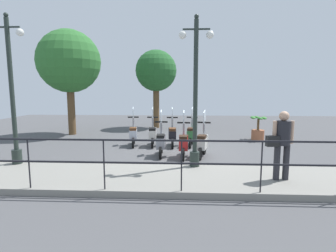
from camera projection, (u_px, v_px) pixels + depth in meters
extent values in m
plane|color=#4C4C4F|center=(181.00, 151.00, 9.57)|extent=(28.00, 28.00, 0.00)
cube|color=gray|center=(181.00, 178.00, 6.40)|extent=(2.20, 20.00, 0.15)
cube|color=slate|center=(181.00, 166.00, 7.44)|extent=(0.10, 20.00, 0.15)
cube|color=black|center=(182.00, 141.00, 5.26)|extent=(0.04, 16.00, 0.04)
cube|color=black|center=(182.00, 163.00, 5.32)|extent=(0.04, 16.00, 0.04)
cylinder|color=black|center=(261.00, 167.00, 5.25)|extent=(0.03, 0.03, 1.05)
cylinder|color=black|center=(181.00, 166.00, 5.33)|extent=(0.03, 0.03, 1.05)
cylinder|color=black|center=(104.00, 165.00, 5.41)|extent=(0.03, 0.03, 1.05)
cylinder|color=black|center=(29.00, 164.00, 5.49)|extent=(0.03, 0.03, 1.05)
cylinder|color=#232D28|center=(195.00, 159.00, 7.13)|extent=(0.26, 0.26, 0.40)
cylinder|color=#232D28|center=(195.00, 95.00, 6.90)|extent=(0.12, 0.12, 3.85)
cube|color=#232D28|center=(196.00, 29.00, 6.68)|extent=(0.04, 0.70, 0.04)
sphere|color=white|center=(210.00, 35.00, 6.68)|extent=(0.20, 0.20, 0.20)
sphere|color=white|center=(183.00, 35.00, 6.71)|extent=(0.20, 0.20, 0.20)
sphere|color=#232D28|center=(197.00, 16.00, 6.64)|extent=(0.12, 0.12, 0.12)
cylinder|color=#232D28|center=(17.00, 157.00, 7.39)|extent=(0.26, 0.26, 0.40)
cylinder|color=#232D28|center=(12.00, 93.00, 7.15)|extent=(0.12, 0.12, 3.96)
cube|color=#232D28|center=(7.00, 27.00, 6.92)|extent=(0.04, 0.70, 0.04)
sphere|color=white|center=(20.00, 32.00, 6.92)|extent=(0.20, 0.20, 0.20)
sphere|color=#232D28|center=(6.00, 15.00, 6.87)|extent=(0.12, 0.12, 0.12)
cylinder|color=#28282D|center=(286.00, 162.00, 6.03)|extent=(0.14, 0.14, 0.82)
cylinder|color=#28282D|center=(277.00, 162.00, 6.02)|extent=(0.14, 0.14, 0.82)
cylinder|color=#232328|center=(283.00, 133.00, 5.93)|extent=(0.35, 0.35, 0.55)
sphere|color=tan|center=(284.00, 116.00, 5.88)|extent=(0.22, 0.22, 0.22)
cylinder|color=tan|center=(292.00, 132.00, 5.94)|extent=(0.09, 0.09, 0.52)
cylinder|color=tan|center=(275.00, 132.00, 5.92)|extent=(0.09, 0.09, 0.52)
cube|color=black|center=(272.00, 141.00, 5.89)|extent=(0.17, 0.29, 0.24)
cylinder|color=brown|center=(71.00, 110.00, 13.11)|extent=(0.36, 0.36, 2.48)
sphere|color=#2D6B2D|center=(69.00, 61.00, 12.79)|extent=(3.04, 3.04, 3.04)
cylinder|color=brown|center=(156.00, 107.00, 15.57)|extent=(0.36, 0.36, 2.46)
sphere|color=#235B28|center=(156.00, 71.00, 15.28)|extent=(2.39, 2.39, 2.39)
cylinder|color=#9E5B3D|center=(258.00, 135.00, 11.75)|extent=(0.56, 0.56, 0.45)
cylinder|color=brown|center=(258.00, 124.00, 11.69)|extent=(0.10, 0.10, 0.50)
ellipsoid|color=#387A33|center=(257.00, 117.00, 11.90)|extent=(0.56, 0.16, 0.10)
ellipsoid|color=#387A33|center=(260.00, 118.00, 11.40)|extent=(0.56, 0.16, 0.10)
ellipsoid|color=#387A33|center=(253.00, 118.00, 11.66)|extent=(0.56, 0.16, 0.10)
ellipsoid|color=#387A33|center=(264.00, 118.00, 11.64)|extent=(0.56, 0.16, 0.10)
ellipsoid|color=#387A33|center=(253.00, 117.00, 11.84)|extent=(0.56, 0.16, 0.10)
ellipsoid|color=#387A33|center=(264.00, 118.00, 11.46)|extent=(0.56, 0.16, 0.10)
cylinder|color=black|center=(204.00, 148.00, 9.10)|extent=(0.41, 0.17, 0.40)
cylinder|color=black|center=(200.00, 154.00, 8.32)|extent=(0.41, 0.17, 0.40)
cube|color=beige|center=(202.00, 143.00, 8.59)|extent=(0.65, 0.42, 0.36)
cube|color=beige|center=(203.00, 141.00, 8.87)|extent=(0.19, 0.32, 0.44)
cube|color=black|center=(202.00, 137.00, 8.50)|extent=(0.45, 0.35, 0.10)
cylinder|color=gray|center=(204.00, 131.00, 8.87)|extent=(0.19, 0.11, 0.55)
cube|color=black|center=(204.00, 122.00, 8.84)|extent=(0.16, 0.44, 0.05)
cube|color=silver|center=(204.00, 116.00, 8.87)|extent=(0.38, 0.12, 0.42)
cylinder|color=black|center=(184.00, 149.00, 9.06)|extent=(0.40, 0.09, 0.40)
cylinder|color=black|center=(183.00, 155.00, 8.24)|extent=(0.40, 0.09, 0.40)
cube|color=#B21E1E|center=(183.00, 144.00, 8.53)|extent=(0.61, 0.30, 0.36)
cube|color=#B21E1E|center=(184.00, 141.00, 8.81)|extent=(0.13, 0.30, 0.44)
cube|color=black|center=(183.00, 137.00, 8.43)|extent=(0.41, 0.27, 0.10)
cylinder|color=gray|center=(184.00, 131.00, 8.82)|extent=(0.18, 0.07, 0.55)
cube|color=black|center=(184.00, 123.00, 8.79)|extent=(0.07, 0.44, 0.05)
cube|color=silver|center=(184.00, 117.00, 8.82)|extent=(0.39, 0.04, 0.42)
cylinder|color=black|center=(161.00, 147.00, 9.28)|extent=(0.40, 0.09, 0.40)
cylinder|color=black|center=(160.00, 153.00, 8.46)|extent=(0.40, 0.09, 0.40)
cube|color=gray|center=(161.00, 142.00, 8.74)|extent=(0.61, 0.30, 0.36)
cube|color=gray|center=(161.00, 140.00, 9.03)|extent=(0.13, 0.30, 0.44)
cube|color=black|center=(161.00, 136.00, 8.64)|extent=(0.41, 0.27, 0.10)
cylinder|color=gray|center=(161.00, 130.00, 9.04)|extent=(0.18, 0.08, 0.55)
cube|color=black|center=(161.00, 122.00, 9.00)|extent=(0.07, 0.44, 0.05)
cube|color=silver|center=(161.00, 116.00, 9.04)|extent=(0.39, 0.04, 0.42)
cylinder|color=black|center=(192.00, 139.00, 10.83)|extent=(0.41, 0.13, 0.40)
cylinder|color=black|center=(190.00, 143.00, 10.02)|extent=(0.41, 0.13, 0.40)
cube|color=#2D6B38|center=(191.00, 135.00, 10.30)|extent=(0.63, 0.36, 0.36)
cube|color=#2D6B38|center=(192.00, 133.00, 10.58)|extent=(0.16, 0.31, 0.44)
cube|color=black|center=(191.00, 129.00, 10.20)|extent=(0.43, 0.31, 0.10)
cylinder|color=gray|center=(192.00, 124.00, 10.59)|extent=(0.19, 0.09, 0.55)
cube|color=black|center=(192.00, 117.00, 10.56)|extent=(0.12, 0.44, 0.05)
cube|color=silver|center=(192.00, 112.00, 10.59)|extent=(0.39, 0.08, 0.42)
cylinder|color=black|center=(172.00, 140.00, 10.76)|extent=(0.40, 0.10, 0.40)
cylinder|color=black|center=(172.00, 144.00, 9.94)|extent=(0.40, 0.10, 0.40)
cube|color=black|center=(172.00, 135.00, 10.23)|extent=(0.61, 0.31, 0.36)
cube|color=black|center=(172.00, 133.00, 10.51)|extent=(0.13, 0.31, 0.44)
cube|color=#4C2D19|center=(172.00, 129.00, 10.13)|extent=(0.41, 0.28, 0.10)
cylinder|color=gray|center=(172.00, 124.00, 10.53)|extent=(0.19, 0.08, 0.55)
cube|color=black|center=(172.00, 117.00, 10.49)|extent=(0.08, 0.44, 0.05)
cube|color=silver|center=(172.00, 112.00, 10.52)|extent=(0.39, 0.05, 0.42)
cylinder|color=black|center=(153.00, 139.00, 10.86)|extent=(0.40, 0.11, 0.40)
cylinder|color=black|center=(152.00, 143.00, 10.03)|extent=(0.40, 0.11, 0.40)
cube|color=beige|center=(153.00, 135.00, 10.32)|extent=(0.62, 0.32, 0.36)
cube|color=beige|center=(153.00, 133.00, 10.61)|extent=(0.14, 0.31, 0.44)
cube|color=black|center=(152.00, 129.00, 10.22)|extent=(0.42, 0.29, 0.10)
cylinder|color=gray|center=(153.00, 124.00, 10.62)|extent=(0.19, 0.08, 0.55)
cube|color=black|center=(153.00, 117.00, 10.58)|extent=(0.09, 0.44, 0.05)
cube|color=silver|center=(153.00, 112.00, 10.62)|extent=(0.39, 0.06, 0.42)
cylinder|color=black|center=(134.00, 139.00, 10.90)|extent=(0.41, 0.14, 0.40)
cylinder|color=black|center=(133.00, 143.00, 10.08)|extent=(0.41, 0.14, 0.40)
cube|color=#B7BCC6|center=(133.00, 134.00, 10.37)|extent=(0.63, 0.36, 0.36)
cube|color=#B7BCC6|center=(133.00, 133.00, 10.65)|extent=(0.16, 0.31, 0.44)
cube|color=#4C2D19|center=(133.00, 129.00, 10.27)|extent=(0.43, 0.31, 0.10)
cylinder|color=gray|center=(133.00, 124.00, 10.66)|extent=(0.19, 0.10, 0.55)
cube|color=black|center=(133.00, 117.00, 10.63)|extent=(0.12, 0.44, 0.05)
cube|color=silver|center=(133.00, 112.00, 10.66)|extent=(0.39, 0.09, 0.42)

